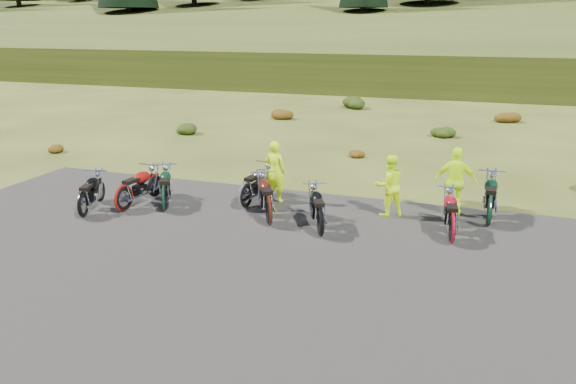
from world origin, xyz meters
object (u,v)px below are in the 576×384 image
at_px(motorcycle_7, 488,226).
at_px(person_middle, 275,172).
at_px(motorcycle_3, 246,209).
at_px(motorcycle_0, 85,218).

distance_m(motorcycle_7, person_middle, 6.04).
bearing_deg(motorcycle_7, person_middle, 88.65).
relative_size(motorcycle_3, person_middle, 1.19).
xyz_separation_m(motorcycle_3, motorcycle_7, (6.52, 0.81, 0.00)).
bearing_deg(person_middle, motorcycle_3, 66.58).
height_order(motorcycle_0, motorcycle_7, motorcycle_7).
bearing_deg(motorcycle_3, motorcycle_0, 127.14).
bearing_deg(motorcycle_7, motorcycle_3, 96.61).
bearing_deg(motorcycle_3, motorcycle_7, -75.06).
bearing_deg(motorcycle_0, person_middle, -73.27).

